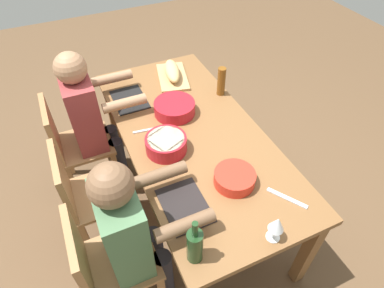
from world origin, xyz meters
The scene contains 19 objects.
ground_plane centered at (0.00, 0.00, 0.00)m, with size 8.00×8.00×0.00m, color brown.
dining_table centered at (0.00, 0.00, 0.66)m, with size 1.88×0.87×0.74m.
chair_far_right centered at (0.52, 0.76, 0.48)m, with size 0.40×0.40×0.85m.
diner_far_right centered at (0.52, 0.57, 0.70)m, with size 0.41×0.53×1.20m.
chair_far_center centered at (0.00, 0.76, 0.48)m, with size 0.40×0.40×0.85m.
chair_far_left centered at (-0.52, 0.76, 0.48)m, with size 0.40×0.40×0.85m.
diner_far_left centered at (-0.52, 0.57, 0.70)m, with size 0.41×0.53×1.20m.
serving_bowl_fruit centered at (0.23, 0.03, 0.79)m, with size 0.29×0.29×0.09m.
serving_bowl_greens centered at (-0.49, -0.04, 0.78)m, with size 0.24×0.24×0.08m.
serving_bowl_pasta centered at (-0.08, 0.21, 0.80)m, with size 0.26×0.26×0.10m.
cutting_board centered at (0.65, -0.12, 0.75)m, with size 0.40×0.22×0.02m, color tan.
bread_loaf centered at (0.65, -0.12, 0.81)m, with size 0.32×0.11×0.09m, color tan.
wine_bottle centered at (-0.80, 0.35, 0.85)m, with size 0.08×0.08×0.29m.
beer_bottle centered at (0.31, -0.38, 0.85)m, with size 0.06×0.06×0.22m, color brown.
wine_glass centered at (-0.87, -0.05, 0.86)m, with size 0.08×0.08×0.17m.
placemat_far_right centered at (0.52, 0.28, 0.74)m, with size 0.32×0.23×0.01m, color black.
fork_far_center centered at (0.14, 0.28, 0.74)m, with size 0.02×0.17×0.01m, color silver.
placemat_far_left centered at (-0.52, 0.28, 0.74)m, with size 0.32×0.23×0.01m, color black.
carving_knife centered at (-0.70, -0.25, 0.74)m, with size 0.23×0.02×0.01m, color silver.
Camera 1 is at (-1.45, 0.65, 2.19)m, focal length 30.32 mm.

